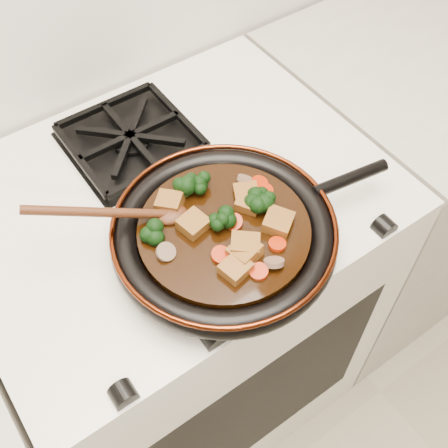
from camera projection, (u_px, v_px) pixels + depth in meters
stove at (185, 310)px, 1.36m from camera, size 0.76×0.60×0.90m
burner_grate_front at (215, 238)px, 0.92m from camera, size 0.23×0.23×0.03m
burner_grate_back at (131, 139)px, 1.06m from camera, size 0.23×0.23×0.03m
skillet at (225, 233)px, 0.89m from camera, size 0.48×0.36×0.05m
braising_sauce at (224, 232)px, 0.89m from camera, size 0.27×0.27×0.02m
tofu_cube_0 at (278, 222)px, 0.87m from camera, size 0.06×0.06×0.03m
tofu_cube_1 at (249, 202)px, 0.90m from camera, size 0.05×0.06×0.03m
tofu_cube_2 at (245, 252)px, 0.84m from camera, size 0.05×0.05×0.03m
tofu_cube_3 at (193, 224)px, 0.87m from camera, size 0.05×0.05×0.02m
tofu_cube_4 at (246, 194)px, 0.91m from camera, size 0.05×0.05×0.03m
tofu_cube_5 at (236, 269)px, 0.82m from camera, size 0.05×0.05×0.02m
tofu_cube_6 at (170, 202)px, 0.90m from camera, size 0.05×0.05×0.03m
tofu_cube_7 at (245, 246)px, 0.85m from camera, size 0.06×0.06×0.03m
broccoli_floret_0 at (185, 190)px, 0.91m from camera, size 0.09×0.09×0.06m
broccoli_floret_1 at (220, 222)px, 0.87m from camera, size 0.07×0.07×0.07m
broccoli_floret_2 at (201, 184)px, 0.92m from camera, size 0.07×0.07×0.06m
broccoli_floret_3 at (259, 203)px, 0.90m from camera, size 0.08×0.08×0.06m
broccoli_floret_4 at (152, 234)px, 0.86m from camera, size 0.08×0.08×0.06m
broccoli_floret_5 at (259, 201)px, 0.90m from camera, size 0.09×0.09×0.06m
carrot_coin_0 at (259, 184)px, 0.93m from camera, size 0.03×0.03×0.02m
carrot_coin_1 at (221, 255)px, 0.84m from camera, size 0.03×0.03×0.02m
carrot_coin_2 at (259, 272)px, 0.82m from camera, size 0.03×0.03×0.01m
carrot_coin_3 at (277, 244)px, 0.85m from camera, size 0.03×0.03×0.01m
carrot_coin_4 at (234, 222)px, 0.88m from camera, size 0.03×0.03×0.02m
carrot_coin_5 at (265, 191)px, 0.92m from camera, size 0.03×0.03×0.01m
mushroom_slice_0 at (246, 180)px, 0.93m from camera, size 0.04×0.04×0.03m
mushroom_slice_1 at (166, 252)px, 0.84m from camera, size 0.04×0.04×0.02m
mushroom_slice_2 at (274, 262)px, 0.83m from camera, size 0.04×0.04×0.02m
wooden_spoon at (132, 213)px, 0.86m from camera, size 0.14×0.08×0.22m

